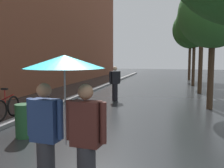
% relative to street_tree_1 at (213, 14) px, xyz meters
% --- Properties ---
extents(kerb_strip, '(0.30, 36.00, 0.12)m').
position_rel_street_tree_1_xyz_m(kerb_strip, '(-6.10, 2.43, -3.58)').
color(kerb_strip, slate).
rests_on(kerb_strip, ground).
extents(street_tree_1, '(2.61, 2.61, 4.97)m').
position_rel_street_tree_1_xyz_m(street_tree_1, '(0.00, 0.00, 0.00)').
color(street_tree_1, '#473323').
rests_on(street_tree_1, ground).
extents(street_tree_2, '(2.44, 2.44, 5.93)m').
position_rel_street_tree_1_xyz_m(street_tree_2, '(-0.01, 4.48, 0.70)').
color(street_tree_2, '#473323').
rests_on(street_tree_2, ground).
extents(street_tree_3, '(2.62, 2.62, 5.92)m').
position_rel_street_tree_1_xyz_m(street_tree_3, '(-0.13, 8.49, 0.63)').
color(street_tree_3, '#473323').
rests_on(street_tree_3, ground).
extents(street_tree_4, '(3.06, 3.06, 5.96)m').
position_rel_street_tree_1_xyz_m(street_tree_4, '(-0.20, 12.92, 0.69)').
color(street_tree_4, '#473323').
rests_on(street_tree_4, ground).
extents(parked_bicycle_3, '(1.12, 0.76, 0.96)m').
position_rel_street_tree_1_xyz_m(parked_bicycle_3, '(-7.20, -2.95, -3.26)').
color(parked_bicycle_3, black).
rests_on(parked_bicycle_3, ground).
extents(couple_under_umbrella, '(1.23, 1.10, 2.06)m').
position_rel_street_tree_1_xyz_m(couple_under_umbrella, '(-2.77, -7.29, -2.28)').
color(couple_under_umbrella, '#2D2D33').
rests_on(couple_under_umbrella, ground).
extents(litter_bin, '(0.44, 0.44, 0.85)m').
position_rel_street_tree_1_xyz_m(litter_bin, '(-4.98, -4.91, -3.22)').
color(litter_bin, '#1E4C28').
rests_on(litter_bin, ground).
extents(pedestrian_walking_midground, '(0.45, 0.44, 1.60)m').
position_rel_street_tree_1_xyz_m(pedestrian_walking_midground, '(-4.03, 0.96, -2.83)').
color(pedestrian_walking_midground, black).
rests_on(pedestrian_walking_midground, ground).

